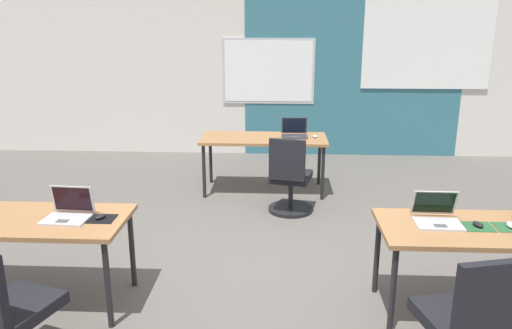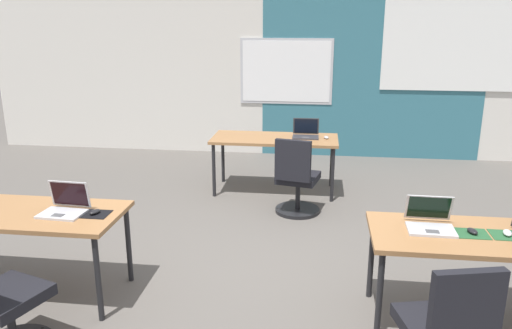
# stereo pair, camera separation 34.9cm
# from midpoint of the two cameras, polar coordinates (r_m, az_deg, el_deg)

# --- Properties ---
(ground_plane) EXTENTS (24.00, 24.00, 0.00)m
(ground_plane) POSITION_cam_midpoint_polar(r_m,az_deg,el_deg) (4.60, -2.34, -12.03)
(ground_plane) COLOR #56514C
(back_wall_assembly) EXTENTS (10.00, 0.27, 2.80)m
(back_wall_assembly) POSITION_cam_midpoint_polar(r_m,az_deg,el_deg) (8.27, 0.65, 10.91)
(back_wall_assembly) COLOR silver
(back_wall_assembly) RESTS_ON ground
(desk_near_left) EXTENTS (1.60, 0.70, 0.72)m
(desk_near_left) POSITION_cam_midpoint_polar(r_m,az_deg,el_deg) (4.32, -27.20, -6.21)
(desk_near_left) COLOR olive
(desk_near_left) RESTS_ON ground
(desk_near_right) EXTENTS (1.60, 0.70, 0.72)m
(desk_near_right) POSITION_cam_midpoint_polar(r_m,az_deg,el_deg) (3.99, 22.82, -7.44)
(desk_near_right) COLOR olive
(desk_near_right) RESTS_ON ground
(desk_far_center) EXTENTS (1.60, 0.70, 0.72)m
(desk_far_center) POSITION_cam_midpoint_polar(r_m,az_deg,el_deg) (6.42, -0.64, 2.58)
(desk_far_center) COLOR olive
(desk_far_center) RESTS_ON ground
(mousepad_near_right_end) EXTENTS (0.22, 0.19, 0.00)m
(mousepad_near_right_end) POSITION_cam_midpoint_polar(r_m,az_deg,el_deg) (4.02, 24.79, -6.54)
(mousepad_near_right_end) COLOR #23512D
(mousepad_near_right_end) RESTS_ON desk_near_right
(mouse_near_right_end) EXTENTS (0.07, 0.11, 0.03)m
(mouse_near_right_end) POSITION_cam_midpoint_polar(r_m,az_deg,el_deg) (4.01, 24.82, -6.29)
(mouse_near_right_end) COLOR silver
(mouse_near_right_end) RESTS_ON mousepad_near_right_end
(laptop_far_right) EXTENTS (0.34, 0.29, 0.23)m
(laptop_far_right) POSITION_cam_midpoint_polar(r_m,az_deg,el_deg) (6.46, 2.85, 3.65)
(laptop_far_right) COLOR #333338
(laptop_far_right) RESTS_ON desk_far_center
(mouse_far_right) EXTENTS (0.08, 0.11, 0.03)m
(mouse_far_right) POSITION_cam_midpoint_polar(r_m,az_deg,el_deg) (6.42, 5.19, 3.21)
(mouse_far_right) COLOR #B2B2B7
(mouse_far_right) RESTS_ON desk_far_center
(chair_far_right) EXTENTS (0.52, 0.58, 0.92)m
(chair_far_right) POSITION_cam_midpoint_polar(r_m,az_deg,el_deg) (5.74, 2.13, -2.03)
(chair_far_right) COLOR black
(chair_far_right) RESTS_ON ground
(laptop_near_right_inner) EXTENTS (0.34, 0.32, 0.22)m
(laptop_near_right_inner) POSITION_cam_midpoint_polar(r_m,az_deg,el_deg) (3.90, 17.50, -5.70)
(laptop_near_right_inner) COLOR #B7B7BC
(laptop_near_right_inner) RESTS_ON desk_near_right
(mousepad_near_right_inner) EXTENTS (0.22, 0.19, 0.00)m
(mousepad_near_right_inner) POSITION_cam_midpoint_polar(r_m,az_deg,el_deg) (3.94, 21.61, -6.63)
(mousepad_near_right_inner) COLOR #23512D
(mousepad_near_right_inner) RESTS_ON desk_near_right
(mouse_near_right_inner) EXTENTS (0.08, 0.11, 0.03)m
(mouse_near_right_inner) POSITION_cam_midpoint_polar(r_m,az_deg,el_deg) (3.93, 21.64, -6.38)
(mouse_near_right_inner) COLOR black
(mouse_near_right_inner) RESTS_ON mousepad_near_right_inner
(laptop_near_left_inner) EXTENTS (0.35, 0.29, 0.24)m
(laptop_near_left_inner) POSITION_cam_midpoint_polar(r_m,az_deg,el_deg) (4.12, -22.90, -5.05)
(laptop_near_left_inner) COLOR #B7B7BC
(laptop_near_left_inner) RESTS_ON desk_near_left
(mousepad_near_left_inner) EXTENTS (0.22, 0.19, 0.00)m
(mousepad_near_left_inner) POSITION_cam_midpoint_polar(r_m,az_deg,el_deg) (4.04, -19.67, -5.87)
(mousepad_near_left_inner) COLOR black
(mousepad_near_left_inner) RESTS_ON desk_near_left
(mouse_near_left_inner) EXTENTS (0.09, 0.11, 0.03)m
(mouse_near_left_inner) POSITION_cam_midpoint_polar(r_m,az_deg,el_deg) (4.03, -19.70, -5.62)
(mouse_near_left_inner) COLOR black
(mouse_near_left_inner) RESTS_ON mousepad_near_left_inner
(chair_near_left_inner) EXTENTS (0.56, 0.61, 0.92)m
(chair_near_left_inner) POSITION_cam_midpoint_polar(r_m,az_deg,el_deg) (3.69, -28.80, -15.18)
(chair_near_left_inner) COLOR black
(chair_near_left_inner) RESTS_ON ground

